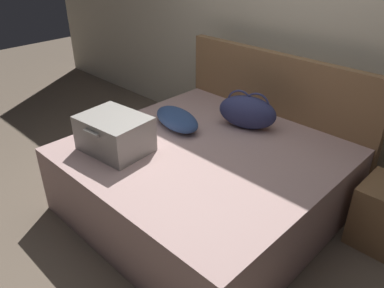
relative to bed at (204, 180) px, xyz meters
The scene contains 7 objects.
ground_plane 0.49m from the bed, 90.00° to the right, with size 12.00×12.00×0.00m, color #6B5B4C.
back_wall 1.61m from the bed, 90.00° to the left, with size 8.00×0.10×2.60m, color beige.
bed is the anchor object (origin of this frame).
headboard 0.95m from the bed, 90.00° to the left, with size 1.86×0.08×1.09m, color olive.
hard_case_large 0.77m from the bed, 136.04° to the right, with size 0.52×0.43×0.26m.
duffel_bag 0.66m from the bed, 89.94° to the left, with size 0.52×0.34×0.32m.
pillow_near_headboard 0.55m from the bed, 164.72° to the left, with size 0.49×0.25×0.15m, color navy.
Camera 1 is at (1.63, -1.40, 1.97)m, focal length 35.45 mm.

